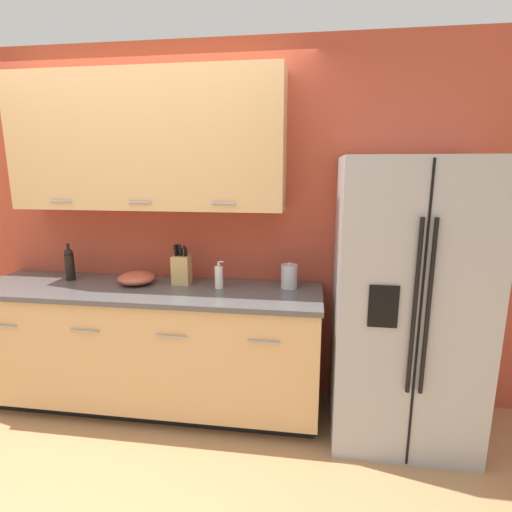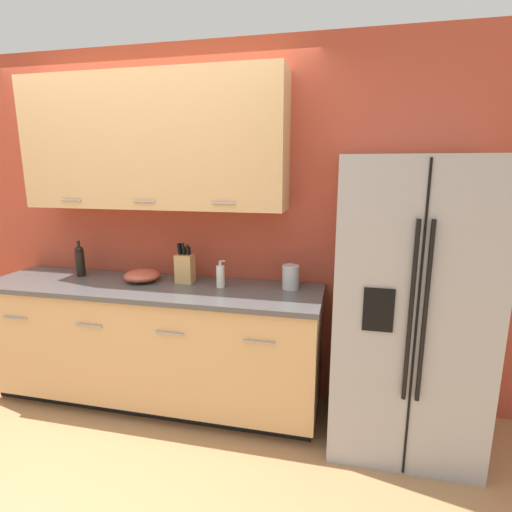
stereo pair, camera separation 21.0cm
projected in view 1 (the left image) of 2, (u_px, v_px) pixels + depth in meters
ground_plane at (92, 466)px, 2.37m from camera, size 14.00×14.00×0.00m
wall_back at (148, 202)px, 2.97m from camera, size 10.00×0.39×2.60m
counter_unit at (149, 346)px, 2.90m from camera, size 2.47×0.64×0.91m
refrigerator at (405, 303)px, 2.52m from camera, size 0.87×0.73×1.80m
knife_block at (181, 269)px, 2.86m from camera, size 0.12×0.11×0.30m
wine_bottle at (70, 264)px, 2.96m from camera, size 0.07×0.07×0.28m
soap_dispenser at (219, 277)px, 2.77m from camera, size 0.06×0.06×0.19m
steel_canister at (289, 276)px, 2.77m from camera, size 0.12×0.12×0.18m
mixing_bowl at (137, 278)px, 2.88m from camera, size 0.27×0.27×0.09m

